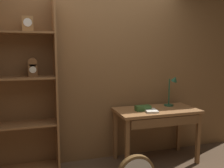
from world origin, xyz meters
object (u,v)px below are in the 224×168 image
toolbox_small (143,108)px  open_repair_manual (151,111)px  bookshelf (9,90)px  desk_lamp (172,89)px  workbench (157,116)px

toolbox_small → open_repair_manual: 0.12m
bookshelf → desk_lamp: bearing=-0.9°
bookshelf → toolbox_small: bookshelf is taller
workbench → desk_lamp: (0.31, 0.14, 0.36)m
toolbox_small → open_repair_manual: (0.08, -0.08, -0.02)m
toolbox_small → open_repair_manual: size_ratio=0.97×
bookshelf → workbench: bookshelf is taller
workbench → open_repair_manual: bearing=-149.4°
desk_lamp → toolbox_small: desk_lamp is taller
bookshelf → open_repair_manual: 1.87m
bookshelf → open_repair_manual: size_ratio=10.34×
bookshelf → desk_lamp: bookshelf is taller
desk_lamp → open_repair_manual: size_ratio=2.12×
bookshelf → toolbox_small: bearing=-5.6°
open_repair_manual → bookshelf: bearing=-178.5°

